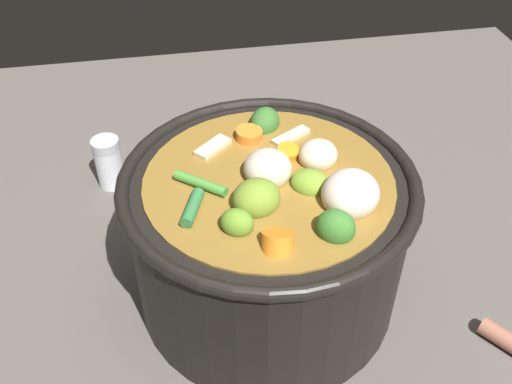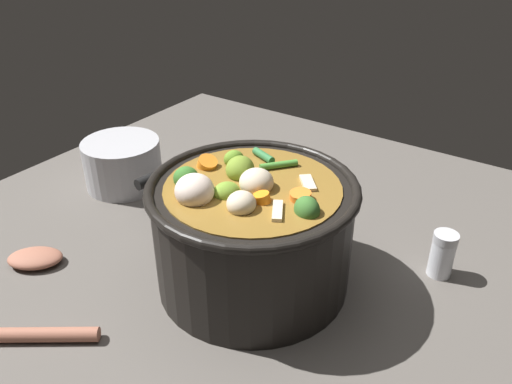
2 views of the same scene
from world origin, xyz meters
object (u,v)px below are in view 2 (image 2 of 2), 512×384
at_px(salt_shaker, 442,254).
at_px(small_saucepan, 124,164).
at_px(cooking_pot, 252,231).
at_px(wooden_spoon, 14,294).

xyz_separation_m(salt_shaker, small_saucepan, (-0.55, -0.07, 0.01)).
distance_m(salt_shaker, small_saucepan, 0.56).
bearing_deg(salt_shaker, cooking_pot, -142.41).
distance_m(cooking_pot, salt_shaker, 0.27).
bearing_deg(wooden_spoon, salt_shaker, 39.93).
bearing_deg(cooking_pot, small_saucepan, 165.49).
relative_size(cooking_pot, wooden_spoon, 1.10).
relative_size(cooking_pot, salt_shaker, 4.00).
bearing_deg(salt_shaker, wooden_spoon, -140.07).
bearing_deg(small_saucepan, wooden_spoon, -69.80).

